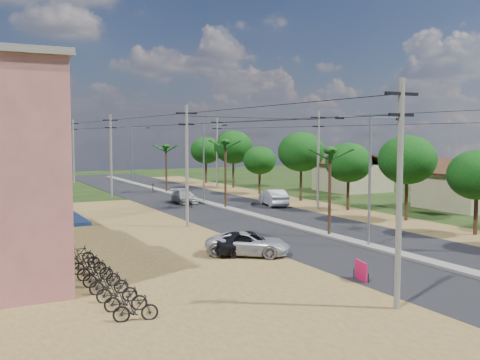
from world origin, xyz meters
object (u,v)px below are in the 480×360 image
object	(u,v)px
roadside_sign	(361,271)
parked_scooter_row	(102,277)
car_silver_mid	(273,198)
car_parked_dark	(248,243)
car_white_far	(184,197)
car_parked_silver	(248,244)

from	to	relation	value
roadside_sign	parked_scooter_row	xyz separation A→B (m)	(-11.06, 4.43, 0.02)
car_silver_mid	car_parked_dark	bearing A→B (deg)	68.59
car_white_far	parked_scooter_row	xyz separation A→B (m)	(-14.75, -27.35, -0.15)
roadside_sign	car_white_far	bearing A→B (deg)	96.65
car_silver_mid	car_parked_dark	size ratio (longest dim) A/B	1.15
car_parked_silver	car_parked_dark	size ratio (longest dim) A/B	1.14
car_parked_silver	parked_scooter_row	size ratio (longest dim) A/B	0.42
car_silver_mid	car_parked_dark	distance (m)	22.17
car_white_far	car_parked_dark	xyz separation A→B (m)	(-5.69, -24.31, 0.06)
car_parked_silver	car_parked_dark	world-z (taller)	car_parked_dark
car_parked_dark	roadside_sign	bearing A→B (deg)	-158.49
car_silver_mid	car_white_far	size ratio (longest dim) A/B	1.08
parked_scooter_row	car_silver_mid	bearing A→B (deg)	44.72
car_parked_silver	roadside_sign	size ratio (longest dim) A/B	4.16
car_silver_mid	car_white_far	distance (m)	9.07
car_parked_dark	roadside_sign	world-z (taller)	car_parked_dark
roadside_sign	car_parked_silver	bearing A→B (deg)	119.33
car_parked_silver	parked_scooter_row	xyz separation A→B (m)	(-8.96, -2.86, -0.16)
car_silver_mid	parked_scooter_row	world-z (taller)	car_silver_mid
roadside_sign	car_silver_mid	bearing A→B (deg)	81.12
car_silver_mid	car_parked_dark	xyz separation A→B (m)	(-12.50, -18.31, -0.08)
car_parked_silver	parked_scooter_row	distance (m)	9.41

